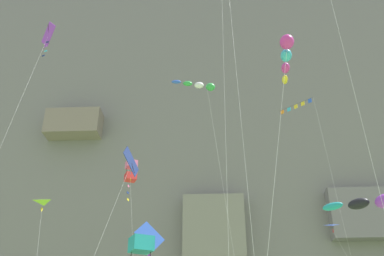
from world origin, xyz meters
name	(u,v)px	position (x,y,z in m)	size (l,w,h in m)	color
cliff_face	(211,129)	(0.02, 62.85, 39.37)	(180.00, 27.41, 78.84)	slate
kite_windsock_low_center	(286,55)	(3.77, 10.73, 15.25)	(3.34, 4.84, 15.70)	#CC3399
kite_delta_near_cliff	(43,216)	(-14.04, 27.19, 12.29)	(2.69, 3.76, 13.01)	#8CCC33
kite_box_mid_center	(131,171)	(-6.64, 25.49, 15.40)	(2.54, 3.08, 16.28)	pink
kite_delta_mid_right	(336,234)	(12.55, 38.34, 13.39)	(3.69, 6.21, 14.08)	blue
kite_diamond_far_right	(149,238)	(-4.93, 25.80, 10.00)	(2.27, 6.45, 11.38)	blue
kite_diamond_upper_left	(46,40)	(-13.03, 19.58, 24.38)	(1.74, 6.32, 26.17)	purple
kite_diamond_low_right	(130,165)	(-5.46, 19.20, 13.15)	(2.87, 5.68, 14.54)	navy
kite_banner_high_right	(302,122)	(8.96, 31.16, 22.69)	(3.75, 5.85, 25.07)	black
kite_windsock_front_field	(200,86)	(-0.94, 25.29, 23.39)	(5.86, 1.61, 23.82)	green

